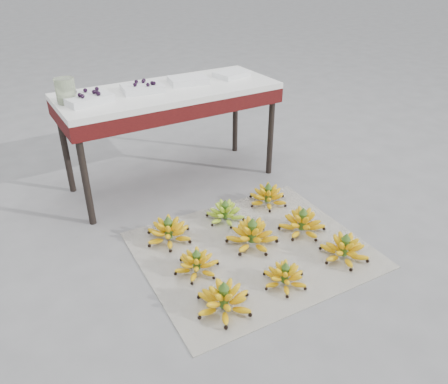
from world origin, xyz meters
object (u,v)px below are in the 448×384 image
bunch_front_left (224,300)px  bunch_mid_left (197,264)px  bunch_mid_right (302,223)px  tray_far_right (231,74)px  tray_left (142,88)px  newspaper_mat (252,250)px  bunch_mid_center (252,235)px  bunch_front_right (344,249)px  bunch_back_left (169,232)px  glass_jar (66,91)px  tray_far_left (87,98)px  tray_right (188,80)px  vendor_table (169,100)px  bunch_back_center (225,213)px  bunch_back_right (268,196)px  bunch_front_center (285,276)px

bunch_front_left → bunch_mid_left: (0.02, 0.31, -0.01)m
bunch_mid_right → tray_far_right: size_ratio=1.05×
bunch_mid_right → tray_left: tray_left is taller
newspaper_mat → bunch_mid_center: bunch_mid_center is taller
tray_far_right → bunch_front_right: bearing=-93.9°
bunch_back_left → glass_jar: 1.04m
bunch_front_left → bunch_back_left: size_ratio=0.79×
tray_far_right → glass_jar: size_ratio=1.79×
tray_far_left → tray_right: tray_far_left is taller
tray_left → tray_right: tray_left is taller
bunch_front_right → vendor_table: bearing=108.8°
bunch_front_left → bunch_back_center: size_ratio=1.12×
tray_right → glass_jar: (-0.82, -0.01, 0.05)m
bunch_front_left → bunch_back_right: 1.03m
bunch_front_right → bunch_mid_left: bearing=158.6°
bunch_back_left → tray_far_left: size_ratio=1.15×
bunch_mid_center → bunch_back_left: bearing=140.5°
bunch_front_center → tray_far_left: bearing=131.3°
bunch_back_right → tray_far_right: (0.11, 0.66, 0.66)m
bunch_mid_right → bunch_mid_left: bearing=-179.9°
vendor_table → tray_right: size_ratio=5.13×
bunch_mid_left → bunch_front_center: bearing=-30.6°
bunch_front_left → bunch_back_center: bunch_front_left is taller
bunch_back_left → tray_far_left: tray_far_left is taller
newspaper_mat → tray_left: size_ratio=4.44×
tray_left → bunch_mid_left: bearing=-99.3°
bunch_front_center → bunch_mid_right: bunch_mid_right is taller
tray_left → glass_jar: glass_jar is taller
bunch_front_right → bunch_back_center: size_ratio=1.09×
bunch_mid_center → tray_far_left: 1.29m
bunch_mid_center → bunch_back_right: size_ratio=0.92×
bunch_back_left → tray_right: (0.52, 0.71, 0.66)m
bunch_mid_center → vendor_table: (-0.05, 0.95, 0.56)m
bunch_back_center → tray_far_left: size_ratio=0.81×
bunch_front_center → tray_far_left: tray_far_left is taller
tray_left → tray_right: size_ratio=0.98×
newspaper_mat → bunch_mid_center: (0.03, 0.05, 0.07)m
tray_right → glass_jar: bearing=-179.4°
bunch_back_left → bunch_back_center: bearing=22.8°
bunch_back_right → newspaper_mat: bearing=-110.6°
bunch_front_center → bunch_front_right: bunch_front_right is taller
tray_far_left → glass_jar: glass_jar is taller
bunch_back_right → tray_far_left: bearing=172.0°
bunch_mid_left → tray_far_right: tray_far_right is taller
bunch_mid_right → bunch_back_right: bunch_mid_right is taller
bunch_front_left → tray_right: bearing=69.0°
newspaper_mat → bunch_back_right: bearing=44.6°
tray_far_right → bunch_mid_left: bearing=-129.5°
bunch_front_right → bunch_back_left: (-0.77, 0.66, 0.00)m
tray_left → newspaper_mat: bearing=-79.0°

